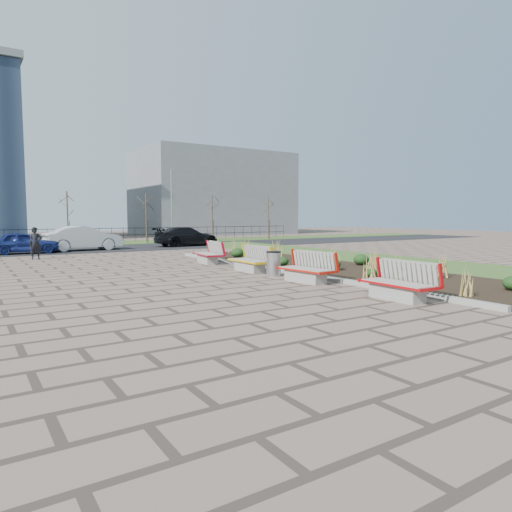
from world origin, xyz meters
TOP-DOWN VIEW (x-y plane):
  - ground at (0.00, 0.00)m, footprint 120.00×120.00m
  - planting_bed at (6.25, 5.00)m, footprint 4.50×18.00m
  - planting_curb at (3.92, 5.00)m, footprint 0.16×18.00m
  - grass_verge_near at (11.00, 5.00)m, footprint 5.00×38.00m
  - grass_verge_far at (0.00, 28.00)m, footprint 80.00×5.00m
  - road at (0.00, 22.00)m, footprint 80.00×7.00m
  - bench_a at (3.00, -1.53)m, footprint 0.95×2.12m
  - bench_b at (3.00, 2.30)m, footprint 1.08×2.17m
  - bench_c at (3.00, 5.84)m, footprint 0.91×2.10m
  - bench_d at (3.00, 9.54)m, footprint 1.17×2.20m
  - litter_bin at (3.01, 4.16)m, footprint 0.54×0.54m
  - pedestrian at (-3.47, 16.13)m, footprint 0.61×0.41m
  - car_blue at (-3.59, 20.14)m, footprint 3.82×1.67m
  - car_silver at (-0.10, 20.96)m, footprint 4.85×2.02m
  - car_black at (7.30, 21.51)m, footprint 4.85×2.10m
  - tree_c at (0.00, 26.50)m, footprint 1.40×1.40m
  - tree_d at (6.00, 26.50)m, footprint 1.40×1.40m
  - tree_e at (12.00, 26.50)m, footprint 1.40×1.40m
  - tree_f at (18.00, 26.50)m, footprint 1.40×1.40m
  - lamp_east at (8.00, 26.00)m, footprint 0.24×0.60m
  - railing_fence at (0.00, 29.50)m, footprint 44.00×0.10m
  - building_grey at (20.00, 42.00)m, footprint 18.00×12.00m

SIDE VIEW (x-z plane):
  - ground at x=0.00m, z-range 0.00..0.00m
  - road at x=0.00m, z-range 0.00..0.02m
  - grass_verge_near at x=11.00m, z-range 0.00..0.04m
  - grass_verge_far at x=0.00m, z-range 0.00..0.04m
  - planting_bed at x=6.25m, z-range 0.00..0.10m
  - planting_curb at x=3.92m, z-range 0.00..0.15m
  - litter_bin at x=3.01m, z-range 0.00..0.90m
  - bench_a at x=3.00m, z-range 0.00..1.00m
  - bench_b at x=3.00m, z-range 0.00..1.00m
  - bench_c at x=3.00m, z-range 0.00..1.00m
  - bench_d at x=3.00m, z-range 0.00..1.00m
  - railing_fence at x=0.00m, z-range 0.04..1.24m
  - car_blue at x=-3.59m, z-range 0.02..1.30m
  - car_black at x=7.30m, z-range 0.02..1.41m
  - car_silver at x=-0.10m, z-range 0.02..1.58m
  - pedestrian at x=-3.47m, z-range 0.00..1.65m
  - tree_c at x=0.00m, z-range 0.04..4.04m
  - tree_d at x=6.00m, z-range 0.04..4.04m
  - tree_e at x=12.00m, z-range 0.04..4.04m
  - tree_f at x=18.00m, z-range 0.04..4.04m
  - lamp_east at x=8.00m, z-range 0.04..6.04m
  - building_grey at x=20.00m, z-range 0.00..10.00m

